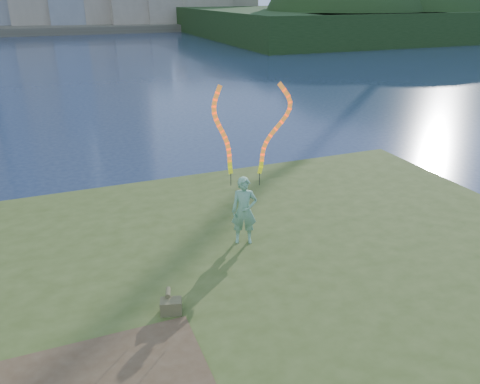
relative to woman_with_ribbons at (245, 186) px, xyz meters
name	(u,v)px	position (x,y,z in m)	size (l,w,h in m)	color
ground	(193,295)	(-1.47, -0.53, -2.21)	(320.00, 320.00, 0.00)	#1B2944
grassy_knoll	(228,350)	(-1.47, -2.83, -1.87)	(20.00, 18.00, 0.80)	#39491A
far_shore	(55,24)	(-1.47, 94.47, -1.61)	(320.00, 40.00, 1.20)	#4C4637
wooded_hill	(423,31)	(58.10, 59.43, -2.05)	(78.00, 50.00, 63.00)	black
woman_with_ribbons	(245,186)	(0.00, 0.00, 0.00)	(1.92, 0.75, 4.01)	#23793E
canvas_bag	(171,305)	(-2.27, -2.00, -1.26)	(0.44, 0.50, 0.37)	#4A472A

